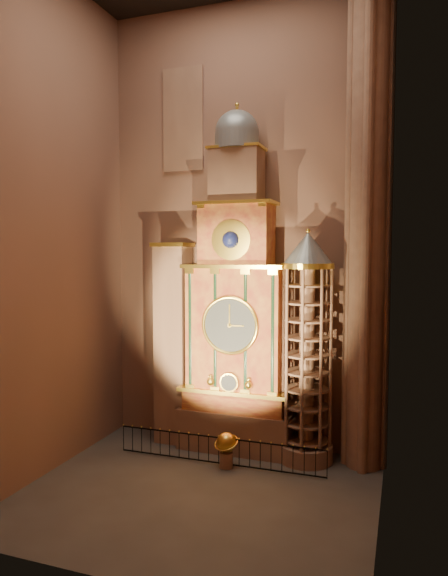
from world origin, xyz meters
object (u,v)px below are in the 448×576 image
at_px(astronomical_clock, 236,315).
at_px(stair_turret, 307,349).
at_px(iron_railing, 219,451).
at_px(portrait_tower, 173,342).
at_px(celestial_globe, 226,447).

bearing_deg(astronomical_clock, stair_turret, -4.30).
height_order(astronomical_clock, stair_turret, astronomical_clock).
relative_size(astronomical_clock, stair_turret, 1.55).
distance_m(astronomical_clock, iron_railing, 6.37).
xyz_separation_m(portrait_tower, celestial_globe, (3.66, -2.29, -4.19)).
relative_size(astronomical_clock, iron_railing, 1.70).
height_order(astronomical_clock, portrait_tower, astronomical_clock).
bearing_deg(celestial_globe, portrait_tower, 148.03).
bearing_deg(stair_turret, astronomical_clock, 175.70).
xyz_separation_m(astronomical_clock, celestial_globe, (0.26, -2.27, -5.72)).
height_order(astronomical_clock, iron_railing, astronomical_clock).
bearing_deg(iron_railing, celestial_globe, -15.95).
bearing_deg(astronomical_clock, iron_railing, -93.89).
bearing_deg(portrait_tower, astronomical_clock, -0.29).
relative_size(portrait_tower, stair_turret, 0.94).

